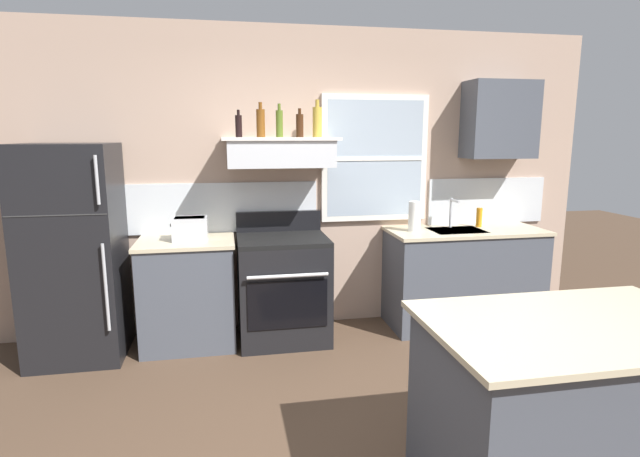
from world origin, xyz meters
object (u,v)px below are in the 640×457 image
dish_soap_bottle (479,217)px  refrigerator (74,253)px  bottle_olive_oil_square (279,123)px  bottle_champagne_gold_foil (317,121)px  bottle_amber_wine (261,123)px  paper_towel_roll (415,216)px  bottle_balsamic_dark (239,126)px  stove_range (283,287)px  toaster (190,228)px  bottle_brown_stout (300,125)px  kitchen_island (569,412)px

dish_soap_bottle → refrigerator: bearing=-177.4°
bottle_olive_oil_square → bottle_champagne_gold_foil: 0.33m
bottle_amber_wine → bottle_champagne_gold_foil: size_ratio=0.91×
bottle_champagne_gold_foil → paper_towel_roll: size_ratio=1.16×
dish_soap_bottle → bottle_balsamic_dark: bearing=-179.7°
stove_range → bottle_olive_oil_square: 1.40m
bottle_champagne_gold_foil → paper_towel_roll: bearing=-6.8°
toaster → bottle_champagne_gold_foil: bottle_champagne_gold_foil is taller
bottle_balsamic_dark → bottle_brown_stout: bottle_brown_stout is taller
refrigerator → toaster: bearing=2.9°
bottle_balsamic_dark → dish_soap_bottle: (2.22, 0.01, -0.84)m
bottle_olive_oil_square → kitchen_island: 2.94m
dish_soap_bottle → bottle_amber_wine: bearing=-179.3°
refrigerator → bottle_champagne_gold_foil: bottle_champagne_gold_foil is taller
paper_towel_roll → refrigerator: bearing=-178.8°
bottle_balsamic_dark → paper_towel_roll: 1.73m
bottle_balsamic_dark → dish_soap_bottle: bottle_balsamic_dark is taller
bottle_amber_wine → bottle_champagne_gold_foil: bearing=3.1°
bottle_champagne_gold_foil → refrigerator: bearing=-175.3°
refrigerator → paper_towel_roll: size_ratio=6.30×
toaster → paper_towel_roll: bearing=0.4°
toaster → bottle_champagne_gold_foil: size_ratio=0.95×
stove_range → dish_soap_bottle: bearing=4.2°
bottle_balsamic_dark → bottle_olive_oil_square: bottle_olive_oil_square is taller
toaster → paper_towel_roll: paper_towel_roll is taller
bottle_amber_wine → bottle_brown_stout: size_ratio=1.21×
bottle_brown_stout → kitchen_island: bearing=-66.9°
bottle_amber_wine → paper_towel_roll: bottle_amber_wine is taller
toaster → bottle_amber_wine: 1.05m
stove_range → bottle_brown_stout: bearing=17.1°
bottle_brown_stout → paper_towel_roll: 1.31m
refrigerator → bottle_olive_oil_square: bearing=4.8°
bottle_balsamic_dark → bottle_olive_oil_square: size_ratio=0.81×
toaster → bottle_olive_oil_square: bottle_olive_oil_square is taller
toaster → bottle_brown_stout: (0.92, 0.03, 0.84)m
bottle_champagne_gold_foil → kitchen_island: bottle_champagne_gold_foil is taller
bottle_brown_stout → kitchen_island: (0.96, -2.26, -1.39)m
toaster → kitchen_island: bearing=-49.8°
kitchen_island → bottle_balsamic_dark: bearing=122.1°
refrigerator → kitchen_island: 3.56m
refrigerator → bottle_amber_wine: 1.81m
dish_soap_bottle → bottle_olive_oil_square: bearing=-179.3°
bottle_champagne_gold_foil → toaster: bearing=-173.8°
toaster → bottle_balsamic_dark: 0.94m
stove_range → bottle_champagne_gold_foil: bottle_champagne_gold_foil is taller
stove_range → bottle_balsamic_dark: size_ratio=4.87×
toaster → paper_towel_roll: size_ratio=1.10×
bottle_olive_oil_square → paper_towel_roll: (1.20, -0.08, -0.82)m
bottle_olive_oil_square → bottle_champagne_gold_foil: bottle_champagne_gold_foil is taller
bottle_champagne_gold_foil → paper_towel_roll: (0.87, -0.10, -0.83)m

